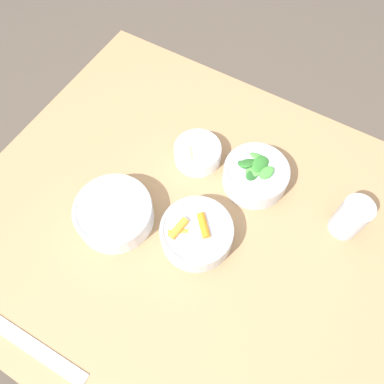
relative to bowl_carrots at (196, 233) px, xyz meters
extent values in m
plane|color=#4C4238|center=(0.02, -0.03, -0.78)|extent=(10.00, 10.00, 0.00)
cube|color=#99724C|center=(0.02, -0.03, -0.05)|extent=(1.08, 0.92, 0.03)
cube|color=olive|center=(-0.46, -0.43, -0.42)|extent=(0.06, 0.06, 0.72)
cube|color=olive|center=(0.50, -0.43, -0.42)|extent=(0.06, 0.06, 0.72)
cylinder|color=silver|center=(0.00, 0.00, -0.01)|extent=(0.16, 0.16, 0.06)
torus|color=silver|center=(0.00, 0.00, 0.02)|extent=(0.16, 0.16, 0.01)
cylinder|color=orange|center=(0.03, 0.03, 0.01)|extent=(0.05, 0.04, 0.02)
cylinder|color=orange|center=(0.01, 0.01, 0.01)|extent=(0.06, 0.03, 0.02)
cylinder|color=orange|center=(-0.01, -0.04, 0.01)|extent=(0.06, 0.05, 0.02)
cylinder|color=orange|center=(0.00, 0.01, 0.01)|extent=(0.05, 0.03, 0.02)
cylinder|color=orange|center=(-0.01, -0.01, 0.03)|extent=(0.05, 0.05, 0.02)
cylinder|color=orange|center=(0.03, 0.02, 0.03)|extent=(0.03, 0.05, 0.02)
cylinder|color=silver|center=(-0.05, -0.20, -0.01)|extent=(0.16, 0.16, 0.06)
torus|color=silver|center=(-0.05, -0.20, 0.02)|extent=(0.16, 0.16, 0.01)
ellipsoid|color=#3D8433|center=(-0.07, -0.20, 0.03)|extent=(0.04, 0.05, 0.02)
ellipsoid|color=#235B23|center=(0.00, -0.21, 0.01)|extent=(0.04, 0.05, 0.02)
ellipsoid|color=#3D8433|center=(0.00, -0.17, 0.01)|extent=(0.06, 0.05, 0.03)
ellipsoid|color=#235B23|center=(-0.05, -0.18, 0.03)|extent=(0.04, 0.05, 0.03)
ellipsoid|color=#4C933D|center=(-0.04, -0.24, 0.02)|extent=(0.06, 0.04, 0.03)
ellipsoid|color=#2D7028|center=(-0.05, -0.22, 0.03)|extent=(0.05, 0.06, 0.03)
ellipsoid|color=#235B23|center=(-0.01, -0.20, 0.02)|extent=(0.04, 0.04, 0.02)
ellipsoid|color=#4C933D|center=(-0.04, -0.19, 0.03)|extent=(0.05, 0.05, 0.02)
ellipsoid|color=#2D7028|center=(-0.02, -0.21, 0.03)|extent=(0.04, 0.05, 0.05)
cylinder|color=silver|center=(0.19, 0.05, -0.01)|extent=(0.18, 0.18, 0.06)
torus|color=silver|center=(0.19, 0.05, 0.02)|extent=(0.18, 0.18, 0.01)
cylinder|color=#9E6B4C|center=(0.19, 0.05, -0.01)|extent=(0.16, 0.16, 0.03)
ellipsoid|color=#AD7551|center=(0.13, 0.01, 0.01)|extent=(0.01, 0.01, 0.01)
ellipsoid|color=#A36B4C|center=(0.12, 0.02, 0.01)|extent=(0.01, 0.01, 0.01)
ellipsoid|color=#AD7551|center=(0.19, 0.11, 0.01)|extent=(0.01, 0.01, 0.01)
ellipsoid|color=#AD7551|center=(0.19, 0.07, 0.01)|extent=(0.01, 0.01, 0.01)
ellipsoid|color=#A36B4C|center=(0.13, 0.06, 0.01)|extent=(0.01, 0.01, 0.01)
ellipsoid|color=#8E5B3D|center=(0.21, 0.12, 0.01)|extent=(0.01, 0.01, 0.01)
ellipsoid|color=#A36B4C|center=(0.26, 0.06, 0.01)|extent=(0.01, 0.01, 0.01)
ellipsoid|color=#A36B4C|center=(0.17, 0.08, 0.01)|extent=(0.01, 0.01, 0.01)
ellipsoid|color=#AD7551|center=(0.18, 0.00, 0.01)|extent=(0.01, 0.01, 0.01)
ellipsoid|color=#AD7551|center=(0.24, 0.01, 0.01)|extent=(0.01, 0.01, 0.01)
ellipsoid|color=#8E5B3D|center=(0.12, 0.07, 0.01)|extent=(0.01, 0.01, 0.01)
ellipsoid|color=#AD7551|center=(0.15, 0.03, 0.01)|extent=(0.01, 0.01, 0.01)
ellipsoid|color=#A36B4C|center=(0.21, 0.01, 0.01)|extent=(0.01, 0.01, 0.01)
cylinder|color=#E0A88E|center=(0.16, 0.07, 0.01)|extent=(0.03, 0.03, 0.01)
cylinder|color=beige|center=(0.15, 0.11, 0.01)|extent=(0.03, 0.03, 0.01)
cylinder|color=tan|center=(0.14, 0.06, 0.01)|extent=(0.02, 0.02, 0.01)
cylinder|color=#E0A88E|center=(0.20, 0.01, 0.01)|extent=(0.03, 0.03, 0.01)
cylinder|color=white|center=(0.11, -0.19, -0.01)|extent=(0.12, 0.12, 0.04)
torus|color=white|center=(0.11, -0.19, 0.01)|extent=(0.12, 0.12, 0.01)
cube|color=tan|center=(0.09, -0.17, 0.00)|extent=(0.05, 0.05, 0.02)
cube|color=tan|center=(0.11, -0.20, 0.00)|extent=(0.08, 0.08, 0.01)
cube|color=tan|center=(0.11, -0.20, 0.00)|extent=(0.06, 0.05, 0.01)
cube|color=tan|center=(0.10, -0.18, 0.01)|extent=(0.05, 0.06, 0.01)
cube|color=silver|center=(0.16, 0.37, -0.03)|extent=(0.25, 0.03, 0.00)
cylinder|color=#B2B7C1|center=(-0.28, -0.20, 0.02)|extent=(0.07, 0.07, 0.11)
camera|label=1|loc=(-0.15, 0.27, 0.79)|focal=35.00mm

